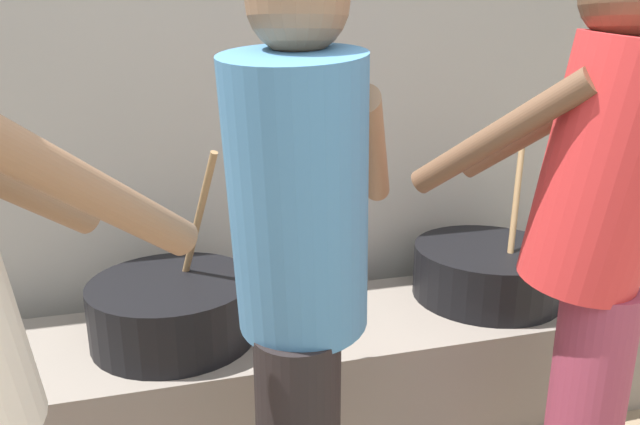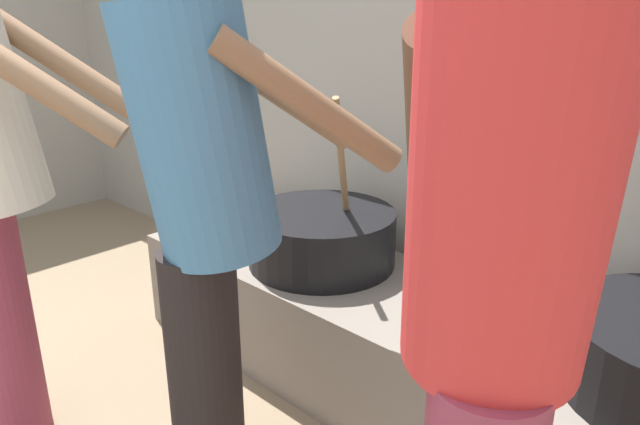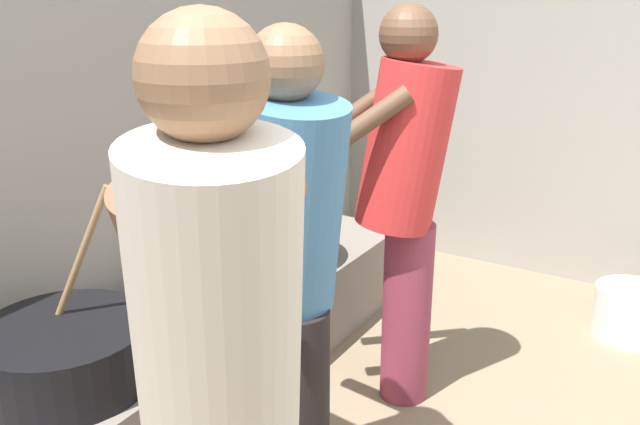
% 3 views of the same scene
% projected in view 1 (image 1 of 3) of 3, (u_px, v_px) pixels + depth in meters
% --- Properties ---
extents(block_enclosure_rear, '(5.65, 0.20, 2.12)m').
position_uv_depth(block_enclosure_rear, '(172.00, 127.00, 2.32)').
color(block_enclosure_rear, '#9E998E').
rests_on(block_enclosure_rear, ground_plane).
extents(hearth_ledge, '(2.71, 0.60, 0.41)m').
position_uv_depth(hearth_ledge, '(343.00, 365.00, 2.22)').
color(hearth_ledge, slate).
rests_on(hearth_ledge, ground_plane).
extents(cooking_pot_main, '(0.56, 0.56, 0.66)m').
position_uv_depth(cooking_pot_main, '(174.00, 309.00, 1.99)').
color(cooking_pot_main, black).
rests_on(cooking_pot_main, hearth_ledge).
extents(cooking_pot_secondary, '(0.58, 0.58, 0.66)m').
position_uv_depth(cooking_pot_secondary, '(487.00, 271.00, 2.32)').
color(cooking_pot_secondary, black).
rests_on(cooking_pot_secondary, hearth_ledge).
extents(cook_in_red_shirt, '(0.63, 0.73, 1.60)m').
position_uv_depth(cook_in_red_shirt, '(597.00, 233.00, 1.49)').
color(cook_in_red_shirt, '#8C3347').
rests_on(cook_in_red_shirt, ground_plane).
extents(cook_in_blue_shirt, '(0.57, 0.73, 1.57)m').
position_uv_depth(cook_in_blue_shirt, '(300.00, 272.00, 1.30)').
color(cook_in_blue_shirt, black).
rests_on(cook_in_blue_shirt, ground_plane).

